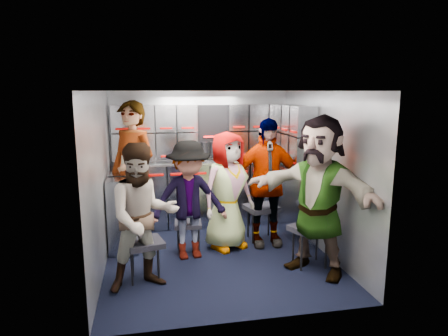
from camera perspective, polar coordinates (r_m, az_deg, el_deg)
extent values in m
plane|color=black|center=(5.28, -0.86, -12.52)|extent=(3.00, 3.00, 0.00)
cube|color=#9399A0|center=(6.41, -3.28, 1.47)|extent=(2.80, 0.04, 2.10)
cube|color=#9399A0|center=(4.91, -17.20, -1.91)|extent=(0.04, 3.00, 2.10)
cube|color=#9399A0|center=(5.38, 13.96, -0.66)|extent=(0.04, 3.00, 2.10)
cube|color=silver|center=(4.84, -0.93, 10.93)|extent=(2.80, 3.00, 0.02)
cube|color=gray|center=(6.32, -2.96, -3.81)|extent=(2.68, 0.38, 0.99)
cube|color=gray|center=(5.57, -14.14, -6.16)|extent=(0.38, 0.76, 0.99)
cube|color=#B8BABF|center=(6.21, -3.01, 0.84)|extent=(2.68, 0.42, 0.03)
cube|color=gray|center=(6.21, -3.13, 5.26)|extent=(2.68, 0.28, 0.82)
cube|color=gray|center=(5.89, 9.95, 4.81)|extent=(0.28, 1.00, 0.82)
cube|color=gray|center=(5.98, 9.99, -4.76)|extent=(0.28, 1.20, 1.00)
cube|color=#9F0703|center=(6.04, -2.73, -0.74)|extent=(2.60, 0.02, 0.03)
cube|color=black|center=(4.61, -11.28, -10.49)|extent=(0.47, 0.45, 0.06)
cylinder|color=black|center=(4.59, -13.03, -13.74)|extent=(0.02, 0.02, 0.41)
cylinder|color=black|center=(4.58, -9.32, -13.61)|extent=(0.02, 0.02, 0.41)
cylinder|color=black|center=(4.81, -12.94, -12.52)|extent=(0.02, 0.02, 0.41)
cylinder|color=black|center=(4.81, -9.43, -12.41)|extent=(0.02, 0.02, 0.41)
cube|color=black|center=(5.32, -5.16, -7.97)|extent=(0.37, 0.35, 0.05)
cylinder|color=black|center=(5.27, -6.39, -10.47)|extent=(0.02, 0.02, 0.36)
cylinder|color=black|center=(5.30, -3.61, -10.32)|extent=(0.02, 0.02, 0.36)
cylinder|color=black|center=(5.48, -6.59, -9.65)|extent=(0.02, 0.02, 0.36)
cylinder|color=black|center=(5.50, -3.91, -9.51)|extent=(0.02, 0.02, 0.36)
cube|color=black|center=(5.61, 0.13, -6.72)|extent=(0.41, 0.40, 0.06)
cylinder|color=black|center=(5.54, -1.01, -9.22)|extent=(0.02, 0.02, 0.38)
cylinder|color=black|center=(5.59, 1.72, -9.03)|extent=(0.02, 0.02, 0.38)
cylinder|color=black|center=(5.76, -1.41, -8.45)|extent=(0.02, 0.02, 0.38)
cylinder|color=black|center=(5.80, 1.21, -8.28)|extent=(0.02, 0.02, 0.38)
cube|color=black|center=(5.72, 5.35, -5.71)|extent=(0.50, 0.48, 0.07)
cylinder|color=black|center=(5.63, 4.15, -8.58)|extent=(0.03, 0.03, 0.45)
cylinder|color=black|center=(5.72, 7.20, -8.33)|extent=(0.03, 0.03, 0.45)
cylinder|color=black|center=(5.88, 3.46, -7.73)|extent=(0.03, 0.03, 0.45)
cylinder|color=black|center=(5.96, 6.39, -7.51)|extent=(0.03, 0.03, 0.45)
cube|color=black|center=(4.98, 12.22, -8.47)|extent=(0.55, 0.54, 0.07)
cylinder|color=black|center=(4.89, 11.02, -11.83)|extent=(0.03, 0.03, 0.44)
cylinder|color=black|center=(5.01, 14.38, -11.41)|extent=(0.03, 0.03, 0.44)
cylinder|color=black|center=(5.12, 9.88, -10.73)|extent=(0.03, 0.03, 0.44)
cylinder|color=black|center=(5.24, 13.11, -10.37)|extent=(0.03, 0.03, 0.44)
imported|color=black|center=(5.58, -12.87, -0.80)|extent=(0.86, 0.84, 1.98)
imported|color=black|center=(4.32, -11.46, -6.90)|extent=(0.89, 0.76, 1.58)
imported|color=black|center=(5.04, -5.02, -4.61)|extent=(1.03, 0.66, 1.51)
imported|color=black|center=(5.33, 0.51, -3.28)|extent=(0.91, 0.78, 1.58)
imported|color=black|center=(5.45, 5.96, -2.12)|extent=(1.04, 0.45, 1.75)
imported|color=black|center=(4.69, 13.30, -3.85)|extent=(1.50, 1.68, 1.85)
cylinder|color=white|center=(6.11, -5.08, 1.90)|extent=(0.06, 0.06, 0.23)
cylinder|color=white|center=(6.10, -5.88, 1.83)|extent=(0.07, 0.07, 0.22)
cylinder|color=white|center=(6.36, 6.09, 2.39)|extent=(0.07, 0.07, 0.27)
cylinder|color=beige|center=(6.10, -5.93, 1.24)|extent=(0.09, 0.09, 0.10)
cylinder|color=beige|center=(6.44, 8.15, 1.64)|extent=(0.09, 0.09, 0.09)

